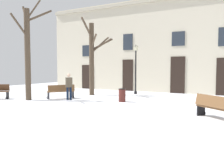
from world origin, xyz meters
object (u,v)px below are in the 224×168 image
litter_bin (122,95)px  person_strolling (69,85)px  bench_far_corner (61,91)px  bench_near_lamp (215,107)px  tree_center (28,50)px  streetlamp (136,64)px  tree_near_facade (92,56)px

litter_bin → person_strolling: size_ratio=0.47×
bench_far_corner → person_strolling: size_ratio=1.01×
litter_bin → bench_near_lamp: size_ratio=0.46×
tree_center → litter_bin: (5.26, 1.99, -2.59)m
streetlamp → litter_bin: bearing=-77.1°
tree_near_facade → streetlamp: tree_near_facade is taller
bench_far_corner → tree_center: bearing=-7.4°
tree_center → person_strolling: 3.20m
litter_bin → tree_near_facade: bearing=148.4°
tree_center → person_strolling: bearing=28.5°
bench_far_corner → person_strolling: 0.95m
tree_center → streetlamp: bearing=54.7°
person_strolling → bench_far_corner: bearing=-66.8°
bench_near_lamp → person_strolling: (-8.25, 1.66, 0.41)m
bench_near_lamp → tree_center: bearing=36.5°
litter_bin → person_strolling: 3.28m
tree_near_facade → person_strolling: size_ratio=3.32×
streetlamp → tree_near_facade: bearing=-140.6°
bench_near_lamp → streetlamp: bearing=-8.2°
streetlamp → bench_near_lamp: streetlamp is taller
streetlamp → litter_bin: size_ratio=4.83×
tree_near_facade → person_strolling: 3.48m
person_strolling → litter_bin: bearing=143.8°
streetlamp → bench_far_corner: 5.88m
tree_near_facade → tree_center: bearing=-114.5°
person_strolling → tree_near_facade: bearing=-136.0°
tree_near_facade → streetlamp: (2.46, 2.02, -0.52)m
tree_center → tree_near_facade: tree_center is taller
tree_center → litter_bin: tree_center is taller
bench_near_lamp → bench_far_corner: size_ratio=1.01×
tree_near_facade → person_strolling: tree_near_facade is taller
tree_center → bench_far_corner: tree_center is taller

